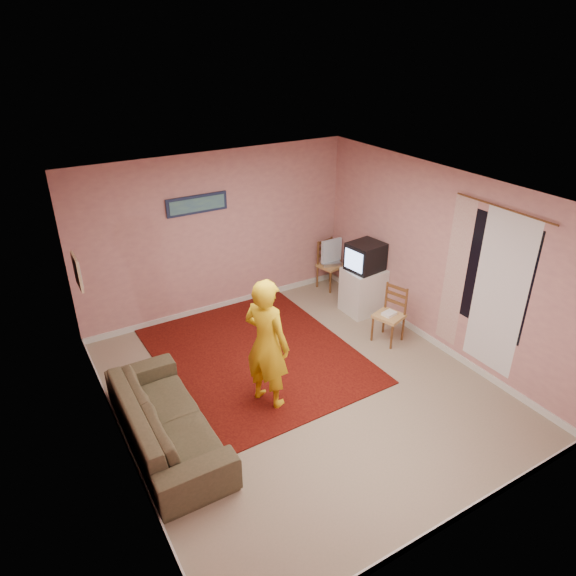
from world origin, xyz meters
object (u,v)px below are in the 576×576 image
crt_tv (365,257)px  sofa (166,419)px  tv_cabinet (363,290)px  person (267,344)px  chair_a (331,260)px  chair_b (390,310)px

crt_tv → sofa: crt_tv is taller
tv_cabinet → sofa: (-3.75, -1.27, -0.06)m
crt_tv → tv_cabinet: bearing=-0.0°
sofa → person: bearing=-88.1°
chair_a → person: person is taller
tv_cabinet → chair_b: chair_b is taller
chair_a → chair_b: chair_a is taller
crt_tv → chair_a: bearing=79.3°
crt_tv → chair_a: size_ratio=1.21×
tv_cabinet → sofa: bearing=-161.3°
chair_a → tv_cabinet: bearing=-105.1°
person → crt_tv: bearing=-87.7°
chair_b → person: (-2.21, -0.32, 0.32)m
sofa → tv_cabinet: bearing=-71.0°
chair_b → person: 2.25m
tv_cabinet → chair_b: (-0.24, -0.91, 0.15)m
tv_cabinet → person: size_ratio=0.44×
sofa → person: 1.41m
crt_tv → chair_b: size_ratio=1.20×
tv_cabinet → chair_a: bearing=87.1°
chair_b → person: size_ratio=0.28×
chair_a → sofa: 4.43m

